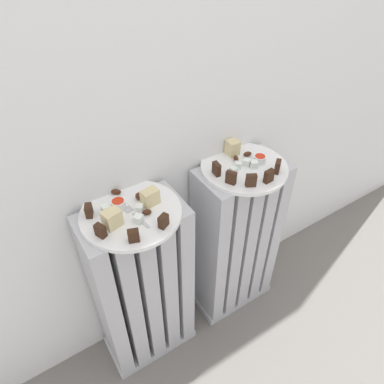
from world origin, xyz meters
The scene contains 32 objects.
ground_plane centered at (0.00, 0.00, 0.00)m, with size 6.00×6.00×0.00m, color slate.
radiator_left centered at (-0.19, 0.28, 0.33)m, with size 0.31×0.17×0.67m.
radiator_right centered at (0.19, 0.28, 0.33)m, with size 0.31×0.17×0.67m.
plate_left centered at (-0.19, 0.28, 0.68)m, with size 0.27×0.27×0.01m, color white.
plate_right centered at (0.19, 0.28, 0.68)m, with size 0.27×0.27×0.01m, color white.
dark_cake_slice_left_0 centered at (-0.29, 0.32, 0.70)m, with size 0.03×0.02×0.04m, color #382114.
dark_cake_slice_left_1 centered at (-0.29, 0.24, 0.70)m, with size 0.03×0.02×0.04m, color #382114.
dark_cake_slice_left_2 centered at (-0.23, 0.18, 0.70)m, with size 0.03×0.02×0.04m, color #382114.
dark_cake_slice_left_3 centered at (-0.15, 0.18, 0.70)m, with size 0.03×0.02×0.04m, color #382114.
marble_cake_slice_left_0 centered at (-0.13, 0.28, 0.71)m, with size 0.05×0.03×0.05m, color beige.
marble_cake_slice_left_1 centered at (-0.25, 0.26, 0.71)m, with size 0.04×0.03×0.05m, color beige.
turkish_delight_left_0 centered at (-0.25, 0.31, 0.69)m, with size 0.02×0.02×0.02m, color white.
turkish_delight_left_1 centered at (-0.19, 0.23, 0.69)m, with size 0.02×0.02×0.02m, color white.
turkish_delight_left_2 centered at (-0.17, 0.27, 0.69)m, with size 0.02×0.02×0.02m, color white.
medjool_date_left_0 centered at (-0.20, 0.37, 0.69)m, with size 0.03×0.02×0.01m, color #3D1E0F.
medjool_date_left_1 centered at (-0.16, 0.25, 0.69)m, with size 0.02×0.02×0.01m, color #3D1E0F.
medjool_date_left_2 centered at (-0.15, 0.32, 0.69)m, with size 0.03×0.02×0.02m, color #3D1E0F.
jam_bowl_left centered at (-0.22, 0.31, 0.70)m, with size 0.04×0.04×0.03m.
dark_cake_slice_right_0 centered at (0.09, 0.29, 0.70)m, with size 0.03×0.01×0.04m, color #382114.
dark_cake_slice_right_1 centered at (0.10, 0.23, 0.70)m, with size 0.03×0.01×0.04m, color #382114.
dark_cake_slice_right_2 centered at (0.15, 0.19, 0.70)m, with size 0.03×0.01×0.04m, color #382114.
dark_cake_slice_right_3 centered at (0.20, 0.18, 0.70)m, with size 0.03×0.01×0.04m, color #382114.
dark_cake_slice_right_4 centered at (0.26, 0.20, 0.70)m, with size 0.03×0.01×0.04m, color #382114.
marble_cake_slice_right_0 centered at (0.20, 0.35, 0.71)m, with size 0.04×0.04×0.05m, color beige.
turkish_delight_right_0 centered at (0.20, 0.28, 0.69)m, with size 0.02×0.02×0.02m, color white.
turkish_delight_right_1 centered at (0.21, 0.26, 0.69)m, with size 0.02×0.02×0.02m, color white.
turkish_delight_right_2 centered at (0.17, 0.28, 0.69)m, with size 0.02×0.02×0.02m, color white.
turkish_delight_right_3 centered at (0.14, 0.27, 0.69)m, with size 0.02×0.02×0.02m, color white.
medjool_date_right_0 centered at (0.24, 0.32, 0.69)m, with size 0.03×0.02×0.02m, color #3D1E0F.
medjool_date_right_1 centered at (0.19, 0.32, 0.69)m, with size 0.03×0.02×0.02m, color #3D1E0F.
jam_bowl_right centered at (0.25, 0.27, 0.70)m, with size 0.04×0.04×0.02m.
fork centered at (-0.19, 0.26, 0.69)m, with size 0.03×0.10×0.00m.
Camera 1 is at (-0.42, -0.38, 1.32)m, focal length 32.54 mm.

